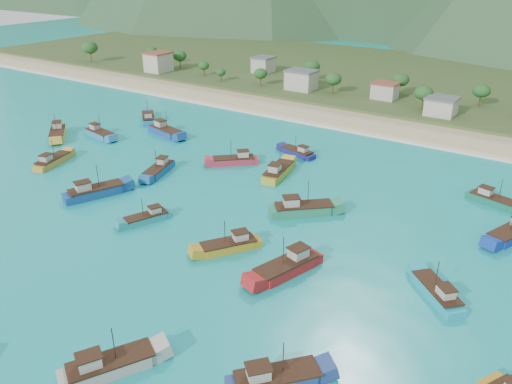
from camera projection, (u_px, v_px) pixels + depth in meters
The scene contains 25 objects.
ground at pixel (176, 242), 81.93m from camera, with size 600.00×600.00×0.00m, color #0D978A.
beach at pixel (364, 123), 141.47m from camera, with size 400.00×18.00×1.20m, color beige.
land at pixel (427, 83), 187.45m from camera, with size 400.00×110.00×2.40m, color #385123.
surf_line at pixel (350, 131), 134.31m from camera, with size 400.00×2.50×0.08m, color white.
village at pixel (448, 98), 148.49m from camera, with size 216.14×29.81×7.04m.
vegetation at pixel (368, 84), 162.16m from camera, with size 277.72×26.21×8.94m.
boat_0 at pixel (437, 293), 68.24m from camera, with size 8.97×8.74×5.71m.
boat_2 at pixel (148, 118), 142.63m from camera, with size 10.05×9.66×6.36m.
boat_4 at pixel (159, 170), 107.85m from camera, with size 5.74×10.51×5.96m.
boat_5 at pixel (287, 268), 73.57m from camera, with size 6.68×12.02×6.81m.
boat_8 at pixel (147, 218), 88.16m from camera, with size 5.61×8.77×5.00m.
boat_10 at pixel (303, 210), 90.51m from camera, with size 11.01×10.42×6.92m.
boat_12 at pixel (100, 134), 129.98m from camera, with size 10.92×5.00×6.22m.
boat_13 at pixel (235, 161), 112.75m from camera, with size 9.70×9.25×6.12m.
boat_14 at pixel (109, 367), 55.81m from camera, with size 7.95×10.85×6.30m.
boat_15 at pixel (298, 153), 117.80m from camera, with size 9.44×4.60×5.36m.
boat_17 at pixel (494, 201), 94.12m from camera, with size 10.28×5.30×5.83m.
boat_18 at pixel (230, 246), 79.39m from camera, with size 7.99×9.79×5.83m.
boat_21 at pixel (165, 132), 131.37m from camera, with size 12.16×6.03×6.90m.
boat_22 at pixel (512, 234), 82.74m from camera, with size 6.96×11.24×6.40m.
boat_23 at pixel (58, 134), 129.96m from camera, with size 11.01×10.01×6.80m.
boat_24 at pixel (95, 192), 97.34m from camera, with size 7.75×12.04×6.87m.
boat_25 at pixel (53, 162), 112.48m from camera, with size 5.68×10.55×5.98m.
boat_26 at pixel (275, 380), 54.06m from camera, with size 9.23×9.87×6.17m.
boat_29 at pixel (278, 172), 106.57m from camera, with size 5.24×11.70×6.67m.
Camera 1 is at (50.15, -51.58, 42.15)m, focal length 35.00 mm.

